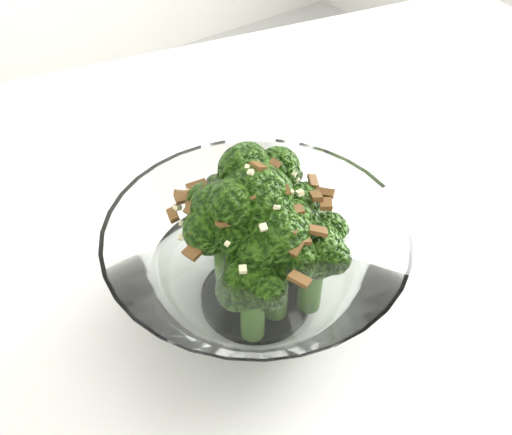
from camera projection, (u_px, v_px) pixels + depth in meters
table at (240, 302)px, 0.55m from camera, size 1.34×1.03×0.75m
broccoli_dish at (257, 256)px, 0.43m from camera, size 0.22×0.22×0.14m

